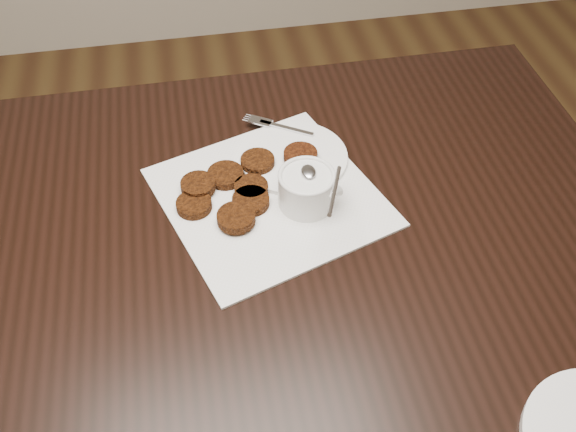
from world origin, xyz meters
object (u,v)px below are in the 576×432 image
(table, at_px, (215,379))
(napkin, at_px, (270,197))
(plate_with_patty, at_px, (294,155))
(sauce_ramekin, at_px, (307,174))

(table, height_order, napkin, napkin)
(table, distance_m, plate_with_patty, 0.47)
(table, distance_m, napkin, 0.42)
(table, relative_size, napkin, 4.43)
(table, relative_size, plate_with_patty, 7.73)
(sauce_ramekin, height_order, plate_with_patty, sauce_ramekin)
(napkin, distance_m, sauce_ramekin, 0.09)
(sauce_ramekin, relative_size, plate_with_patty, 0.67)
(napkin, relative_size, plate_with_patty, 1.75)
(sauce_ramekin, distance_m, plate_with_patty, 0.12)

